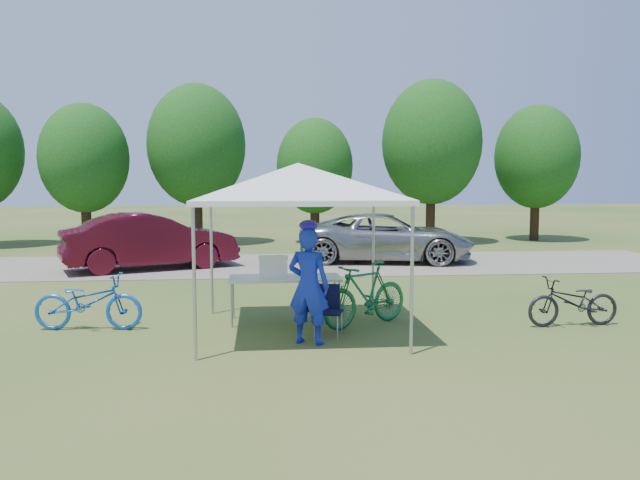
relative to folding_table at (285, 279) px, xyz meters
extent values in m
plane|color=#2D5119|center=(0.19, -0.72, -0.75)|extent=(100.00, 100.00, 0.00)
cube|color=gray|center=(0.19, 7.28, -0.74)|extent=(24.00, 5.00, 0.02)
cylinder|color=#A5A5AA|center=(-1.31, -2.22, 0.30)|extent=(0.05, 0.05, 2.10)
cylinder|color=#A5A5AA|center=(1.69, -2.22, 0.30)|extent=(0.05, 0.05, 2.10)
cylinder|color=#A5A5AA|center=(-1.31, 0.78, 0.30)|extent=(0.05, 0.05, 2.10)
cylinder|color=#A5A5AA|center=(1.69, 0.78, 0.30)|extent=(0.05, 0.05, 2.10)
cube|color=silver|center=(0.19, -0.72, 1.39)|extent=(3.15, 3.15, 0.08)
pyramid|color=silver|center=(0.19, -0.72, 1.98)|extent=(4.53, 4.53, 0.55)
cylinder|color=#382314|center=(-6.81, 12.98, 0.13)|extent=(0.36, 0.36, 1.75)
ellipsoid|color=#144711|center=(-6.81, 12.98, 2.50)|extent=(3.20, 3.20, 4.00)
cylinder|color=#382314|center=(-2.81, 13.58, 0.27)|extent=(0.36, 0.36, 2.03)
ellipsoid|color=#144711|center=(-2.81, 13.58, 3.02)|extent=(3.71, 3.71, 4.64)
cylinder|color=#382314|center=(1.69, 13.38, 0.06)|extent=(0.36, 0.36, 1.61)
ellipsoid|color=#144711|center=(1.69, 13.38, 2.24)|extent=(2.94, 2.94, 3.68)
cylinder|color=#382314|center=(6.19, 13.08, 0.30)|extent=(0.36, 0.36, 2.10)
ellipsoid|color=#144711|center=(6.19, 13.08, 3.15)|extent=(3.84, 3.84, 4.80)
cylinder|color=#382314|center=(10.69, 13.68, 0.16)|extent=(0.36, 0.36, 1.82)
ellipsoid|color=#144711|center=(10.69, 13.68, 2.63)|extent=(3.33, 3.33, 4.16)
cube|color=white|center=(0.00, 0.00, 0.02)|extent=(1.92, 0.80, 0.04)
cylinder|color=#A5A5AA|center=(-0.91, -0.34, -0.37)|extent=(0.04, 0.04, 0.75)
cylinder|color=#A5A5AA|center=(0.91, -0.34, -0.37)|extent=(0.04, 0.04, 0.75)
cylinder|color=#A5A5AA|center=(-0.91, 0.34, -0.37)|extent=(0.04, 0.04, 0.75)
cylinder|color=#A5A5AA|center=(0.91, 0.34, -0.37)|extent=(0.04, 0.04, 0.75)
cube|color=black|center=(0.64, -1.04, -0.37)|extent=(0.51, 0.51, 0.04)
cube|color=black|center=(0.64, -0.84, -0.15)|extent=(0.40, 0.16, 0.41)
cylinder|color=#A5A5AA|center=(0.46, -1.22, -0.57)|extent=(0.02, 0.02, 0.36)
cylinder|color=#A5A5AA|center=(0.82, -1.22, -0.57)|extent=(0.02, 0.02, 0.36)
cylinder|color=#A5A5AA|center=(0.46, -0.86, -0.57)|extent=(0.02, 0.02, 0.36)
cylinder|color=#A5A5AA|center=(0.82, -0.86, -0.57)|extent=(0.02, 0.02, 0.36)
cube|color=white|center=(-0.20, 0.00, 0.20)|extent=(0.48, 0.32, 0.32)
cube|color=white|center=(-0.20, 0.00, 0.39)|extent=(0.50, 0.34, 0.04)
cylinder|color=gold|center=(0.37, -0.05, 0.08)|extent=(0.09, 0.09, 0.07)
imported|color=#1528B0|center=(0.30, -1.47, 0.13)|extent=(0.76, 0.65, 1.75)
imported|color=blue|center=(-3.24, -0.27, -0.28)|extent=(1.81, 0.75, 0.93)
imported|color=#166434|center=(1.34, -0.42, -0.20)|extent=(1.80, 1.38, 1.08)
imported|color=black|center=(4.82, -0.79, -0.33)|extent=(1.62, 0.63, 0.84)
imported|color=#A09F9B|center=(3.33, 7.66, -0.01)|extent=(5.49, 3.22, 1.44)
imported|color=#4B0C1C|center=(-3.44, 6.75, 0.04)|extent=(4.92, 3.24, 1.53)
camera|label=1|loc=(-0.41, -10.67, 1.72)|focal=35.00mm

